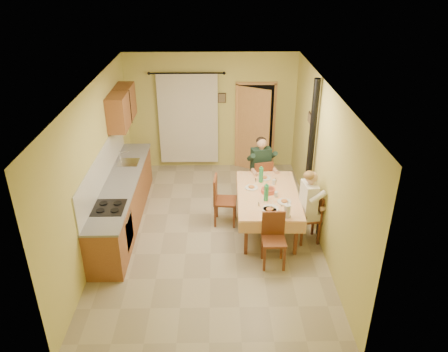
{
  "coord_description": "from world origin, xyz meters",
  "views": [
    {
      "loc": [
        0.13,
        -6.95,
        4.7
      ],
      "look_at": [
        0.25,
        0.1,
        1.15
      ],
      "focal_mm": 35.0,
      "sensor_mm": 36.0,
      "label": 1
    }
  ],
  "objects_px": {
    "dining_table": "(267,211)",
    "stove_flue": "(309,169)",
    "chair_left": "(224,209)",
    "chair_near": "(273,250)",
    "chair_right": "(308,226)",
    "man_far": "(261,162)",
    "man_right": "(311,198)",
    "chair_far": "(260,188)"
  },
  "relations": [
    {
      "from": "man_far",
      "to": "stove_flue",
      "type": "bearing_deg",
      "value": -50.43
    },
    {
      "from": "chair_near",
      "to": "stove_flue",
      "type": "xyz_separation_m",
      "value": [
        0.84,
        1.57,
        0.74
      ]
    },
    {
      "from": "chair_left",
      "to": "man_right",
      "type": "bearing_deg",
      "value": 72.86
    },
    {
      "from": "man_right",
      "to": "stove_flue",
      "type": "relative_size",
      "value": 0.5
    },
    {
      "from": "dining_table",
      "to": "chair_far",
      "type": "bearing_deg",
      "value": 92.63
    },
    {
      "from": "man_right",
      "to": "chair_left",
      "type": "bearing_deg",
      "value": 59.88
    },
    {
      "from": "chair_left",
      "to": "man_right",
      "type": "height_order",
      "value": "man_right"
    },
    {
      "from": "dining_table",
      "to": "chair_near",
      "type": "height_order",
      "value": "chair_near"
    },
    {
      "from": "chair_far",
      "to": "man_right",
      "type": "xyz_separation_m",
      "value": [
        0.73,
        -1.51,
        0.59
      ]
    },
    {
      "from": "dining_table",
      "to": "chair_far",
      "type": "distance_m",
      "value": 1.11
    },
    {
      "from": "man_far",
      "to": "man_right",
      "type": "relative_size",
      "value": 1.0
    },
    {
      "from": "chair_near",
      "to": "man_far",
      "type": "xyz_separation_m",
      "value": [
        -0.01,
        2.22,
        0.59
      ]
    },
    {
      "from": "chair_right",
      "to": "man_far",
      "type": "height_order",
      "value": "man_far"
    },
    {
      "from": "chair_near",
      "to": "stove_flue",
      "type": "height_order",
      "value": "stove_flue"
    },
    {
      "from": "man_far",
      "to": "chair_near",
      "type": "bearing_deg",
      "value": -102.72
    },
    {
      "from": "dining_table",
      "to": "man_right",
      "type": "relative_size",
      "value": 1.39
    },
    {
      "from": "man_far",
      "to": "man_right",
      "type": "xyz_separation_m",
      "value": [
        0.73,
        -1.53,
        0.0
      ]
    },
    {
      "from": "man_far",
      "to": "man_right",
      "type": "distance_m",
      "value": 1.69
    },
    {
      "from": "chair_far",
      "to": "chair_right",
      "type": "height_order",
      "value": "chair_far"
    },
    {
      "from": "dining_table",
      "to": "man_right",
      "type": "bearing_deg",
      "value": -28.4
    },
    {
      "from": "chair_left",
      "to": "man_far",
      "type": "distance_m",
      "value": 1.33
    },
    {
      "from": "stove_flue",
      "to": "chair_left",
      "type": "bearing_deg",
      "value": -171.52
    },
    {
      "from": "chair_near",
      "to": "chair_left",
      "type": "bearing_deg",
      "value": -59.03
    },
    {
      "from": "chair_far",
      "to": "chair_right",
      "type": "distance_m",
      "value": 1.68
    },
    {
      "from": "chair_left",
      "to": "man_right",
      "type": "relative_size",
      "value": 0.71
    },
    {
      "from": "chair_right",
      "to": "chair_near",
      "type": "bearing_deg",
      "value": 126.33
    },
    {
      "from": "chair_near",
      "to": "man_right",
      "type": "distance_m",
      "value": 1.16
    },
    {
      "from": "chair_far",
      "to": "man_right",
      "type": "height_order",
      "value": "man_right"
    },
    {
      "from": "man_far",
      "to": "man_right",
      "type": "height_order",
      "value": "same"
    },
    {
      "from": "man_far",
      "to": "dining_table",
      "type": "bearing_deg",
      "value": -101.73
    },
    {
      "from": "chair_near",
      "to": "chair_left",
      "type": "relative_size",
      "value": 0.96
    },
    {
      "from": "man_right",
      "to": "chair_near",
      "type": "bearing_deg",
      "value": 126.76
    },
    {
      "from": "chair_near",
      "to": "chair_right",
      "type": "height_order",
      "value": "chair_near"
    },
    {
      "from": "chair_far",
      "to": "man_right",
      "type": "relative_size",
      "value": 0.69
    },
    {
      "from": "dining_table",
      "to": "stove_flue",
      "type": "xyz_separation_m",
      "value": [
        0.83,
        0.47,
        0.65
      ]
    },
    {
      "from": "chair_right",
      "to": "stove_flue",
      "type": "relative_size",
      "value": 0.33
    },
    {
      "from": "chair_near",
      "to": "chair_left",
      "type": "xyz_separation_m",
      "value": [
        -0.8,
        1.33,
        0.0
      ]
    },
    {
      "from": "man_right",
      "to": "stove_flue",
      "type": "height_order",
      "value": "stove_flue"
    },
    {
      "from": "chair_near",
      "to": "dining_table",
      "type": "bearing_deg",
      "value": -90.66
    },
    {
      "from": "dining_table",
      "to": "chair_far",
      "type": "height_order",
      "value": "chair_far"
    },
    {
      "from": "chair_left",
      "to": "stove_flue",
      "type": "relative_size",
      "value": 0.35
    },
    {
      "from": "chair_near",
      "to": "chair_far",
      "type": "bearing_deg",
      "value": -89.73
    }
  ]
}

